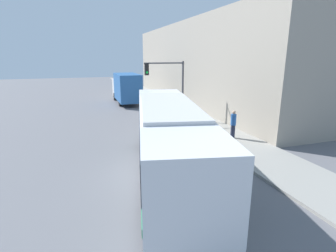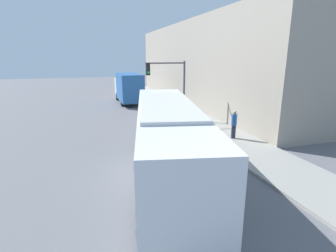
% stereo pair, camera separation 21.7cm
% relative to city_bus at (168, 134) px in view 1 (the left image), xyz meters
% --- Properties ---
extents(ground_plane, '(120.00, 120.00, 0.00)m').
position_rel_city_bus_xyz_m(ground_plane, '(-0.82, 0.15, -1.89)').
color(ground_plane, slate).
extents(sidewalk, '(3.34, 70.00, 0.13)m').
position_rel_city_bus_xyz_m(sidewalk, '(5.35, 20.15, -1.82)').
color(sidewalk, gray).
rests_on(sidewalk, ground_plane).
extents(building_facade, '(6.00, 33.04, 8.80)m').
position_rel_city_bus_xyz_m(building_facade, '(10.03, 17.66, 2.51)').
color(building_facade, '#9E9384').
rests_on(building_facade, ground_plane).
extents(city_bus, '(4.97, 12.22, 3.26)m').
position_rel_city_bus_xyz_m(city_bus, '(0.00, 0.00, 0.00)').
color(city_bus, silver).
rests_on(city_bus, ground_plane).
extents(delivery_truck, '(2.32, 7.23, 3.36)m').
position_rel_city_bus_xyz_m(delivery_truck, '(1.45, 19.23, -0.09)').
color(delivery_truck, '#265999').
rests_on(delivery_truck, ground_plane).
extents(fire_hydrant, '(0.28, 0.38, 0.80)m').
position_rel_city_bus_xyz_m(fire_hydrant, '(4.28, 3.01, -1.36)').
color(fire_hydrant, red).
rests_on(fire_hydrant, sidewalk).
extents(traffic_light_pole, '(3.28, 0.35, 4.72)m').
position_rel_city_bus_xyz_m(traffic_light_pole, '(3.24, 9.43, 1.52)').
color(traffic_light_pole, '#47474C').
rests_on(traffic_light_pole, sidewalk).
extents(parking_meter, '(0.14, 0.14, 1.26)m').
position_rel_city_bus_xyz_m(parking_meter, '(4.28, 10.85, -0.90)').
color(parking_meter, '#47474C').
rests_on(parking_meter, sidewalk).
extents(pedestrian_near_corner, '(0.34, 0.34, 1.79)m').
position_rel_city_bus_xyz_m(pedestrian_near_corner, '(5.53, 3.43, -0.84)').
color(pedestrian_near_corner, '#23283D').
rests_on(pedestrian_near_corner, sidewalk).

